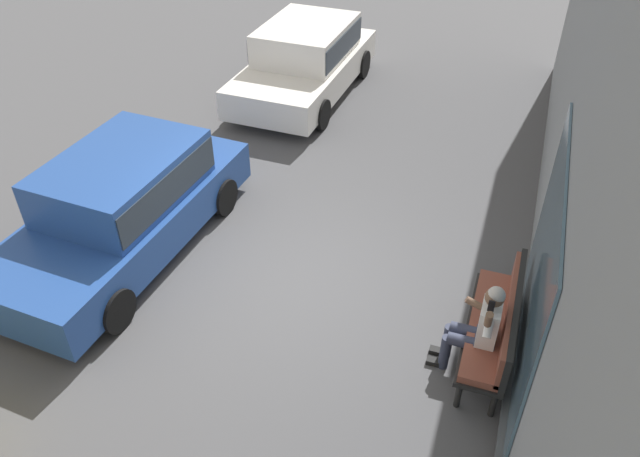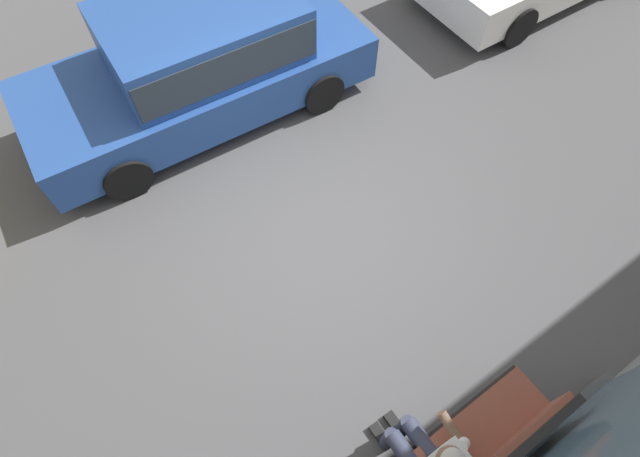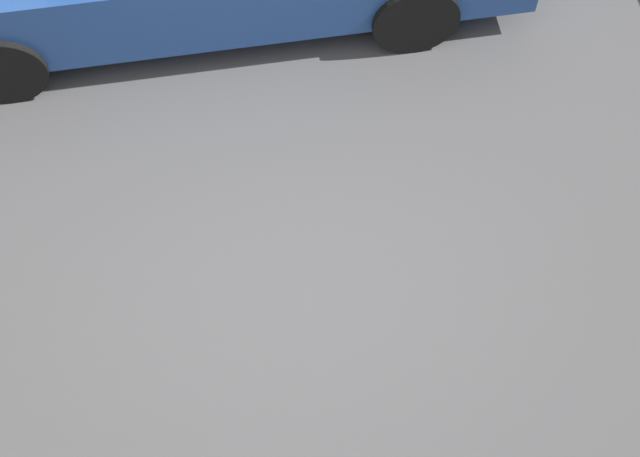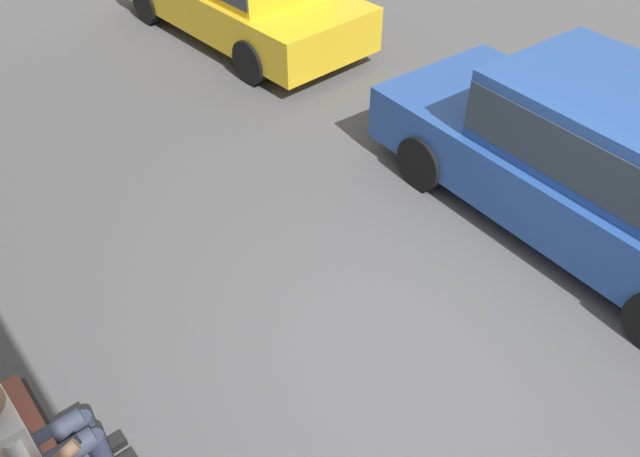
{
  "view_description": "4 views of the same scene",
  "coord_description": "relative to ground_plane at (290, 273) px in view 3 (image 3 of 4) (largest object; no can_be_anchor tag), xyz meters",
  "views": [
    {
      "loc": [
        6.09,
        2.6,
        5.97
      ],
      "look_at": [
        0.12,
        0.52,
        1.13
      ],
      "focal_mm": 35.0,
      "sensor_mm": 36.0,
      "label": 1
    },
    {
      "loc": [
        1.77,
        2.6,
        5.11
      ],
      "look_at": [
        0.33,
        0.54,
        1.01
      ],
      "focal_mm": 28.0,
      "sensor_mm": 36.0,
      "label": 2
    },
    {
      "loc": [
        0.37,
        2.6,
        5.46
      ],
      "look_at": [
        -0.13,
        0.28,
        1.04
      ],
      "focal_mm": 55.0,
      "sensor_mm": 36.0,
      "label": 3
    },
    {
      "loc": [
        -1.91,
        2.6,
        4.17
      ],
      "look_at": [
        0.72,
        0.4,
        1.14
      ],
      "focal_mm": 35.0,
      "sensor_mm": 36.0,
      "label": 4
    }
  ],
  "objects": [
    {
      "name": "ground_plane",
      "position": [
        0.0,
        0.0,
        0.0
      ],
      "size": [
        60.0,
        60.0,
        0.0
      ],
      "primitive_type": "plane",
      "color": "#4C4C4F"
    }
  ]
}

